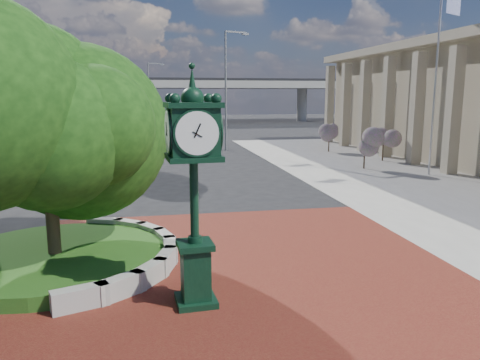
% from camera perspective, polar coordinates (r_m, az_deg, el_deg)
% --- Properties ---
extents(ground, '(200.00, 200.00, 0.00)m').
position_cam_1_polar(ground, '(14.30, -1.19, -9.13)').
color(ground, black).
rests_on(ground, ground).
extents(plaza, '(12.00, 12.00, 0.04)m').
position_cam_1_polar(plaza, '(13.37, -0.48, -10.45)').
color(plaza, maroon).
rests_on(plaza, ground).
extents(sidewalk, '(20.00, 50.00, 0.04)m').
position_cam_1_polar(sidewalk, '(29.95, 26.99, 0.09)').
color(sidewalk, '#9E9B93').
rests_on(sidewalk, ground).
extents(planter_wall, '(2.96, 6.77, 0.54)m').
position_cam_1_polar(planter_wall, '(14.05, -12.28, -8.56)').
color(planter_wall, '#9E9B93').
rests_on(planter_wall, ground).
extents(grass_bed, '(6.10, 6.10, 0.40)m').
position_cam_1_polar(grass_bed, '(14.34, -21.57, -8.97)').
color(grass_bed, '#134213').
rests_on(grass_bed, ground).
extents(overpass, '(90.00, 12.00, 7.50)m').
position_cam_1_polar(overpass, '(83.35, -9.44, 11.43)').
color(overpass, '#9E9B93').
rests_on(overpass, ground).
extents(tree_planter, '(5.20, 5.20, 6.33)m').
position_cam_1_polar(tree_planter, '(13.64, -22.55, 5.18)').
color(tree_planter, '#38281C').
rests_on(tree_planter, ground).
extents(tree_street, '(4.40, 4.40, 5.45)m').
position_cam_1_polar(tree_street, '(31.40, -14.02, 7.25)').
color(tree_street, '#38281C').
rests_on(tree_street, ground).
extents(post_clock, '(1.19, 1.19, 5.34)m').
position_cam_1_polar(post_clock, '(10.30, -5.64, 0.05)').
color(post_clock, black).
rests_on(post_clock, ground).
extents(parked_car, '(2.87, 4.45, 1.41)m').
position_cam_1_polar(parked_car, '(52.27, -7.09, 5.81)').
color(parked_car, '#510B13').
rests_on(parked_car, ground).
extents(flagpole_b, '(1.58, 0.76, 10.68)m').
position_cam_1_polar(flagpole_b, '(29.96, 22.72, 10.91)').
color(flagpole_b, silver).
rests_on(flagpole_b, ground).
extents(street_lamp_near, '(2.19, 0.90, 10.05)m').
position_cam_1_polar(street_lamp_near, '(40.67, -1.45, 11.92)').
color(street_lamp_near, slate).
rests_on(street_lamp_near, ground).
extents(street_lamp_far, '(1.81, 0.54, 8.15)m').
position_cam_1_polar(street_lamp_far, '(52.63, -10.82, 10.18)').
color(street_lamp_far, slate).
rests_on(street_lamp_far, ground).
extents(shrub_near, '(1.20, 1.20, 2.20)m').
position_cam_1_polar(shrub_near, '(31.31, 14.98, 4.17)').
color(shrub_near, '#38281C').
rests_on(shrub_near, ground).
extents(shrub_mid, '(1.20, 1.20, 2.20)m').
position_cam_1_polar(shrub_mid, '(35.41, 17.09, 4.75)').
color(shrub_mid, '#38281C').
rests_on(shrub_mid, ground).
extents(shrub_far, '(1.20, 1.20, 2.20)m').
position_cam_1_polar(shrub_far, '(40.16, 10.82, 5.63)').
color(shrub_far, '#38281C').
rests_on(shrub_far, ground).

